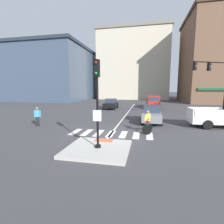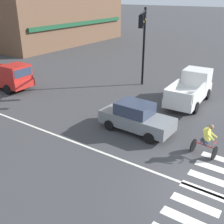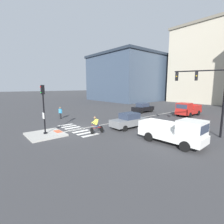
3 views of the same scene
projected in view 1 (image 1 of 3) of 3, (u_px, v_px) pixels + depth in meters
ground_plane at (110, 135)px, 11.50m from camera, size 300.00×300.00×0.00m
traffic_island at (98, 149)px, 8.63m from camera, size 3.27×3.10×0.15m
tactile_pad_front at (104, 140)px, 9.78m from camera, size 1.10×0.60×0.01m
signal_pole at (97, 96)px, 8.23m from camera, size 0.44×0.38×4.47m
crosswalk_stripe_a at (76, 132)px, 12.29m from camera, size 0.44×1.80×0.01m
crosswalk_stripe_b at (87, 132)px, 12.11m from camera, size 0.44×1.80×0.01m
crosswalk_stripe_c at (99, 133)px, 11.93m from camera, size 0.44×1.80×0.01m
crosswalk_stripe_d at (111, 134)px, 11.74m from camera, size 0.44×1.80×0.01m
crosswalk_stripe_e at (123, 134)px, 11.56m from camera, size 0.44×1.80×0.01m
crosswalk_stripe_f at (136, 135)px, 11.38m from camera, size 0.44×1.80×0.01m
crosswalk_stripe_g at (150, 136)px, 11.19m from camera, size 0.44×1.80×0.01m
lane_centre_line at (127, 114)px, 21.18m from camera, size 0.14×28.00×0.01m
traffic_light_mast at (216, 79)px, 16.99m from camera, size 3.88×1.92×6.12m
building_corner_left at (134, 67)px, 54.42m from camera, size 21.50×18.29×20.71m
building_far_block at (53, 75)px, 47.20m from camera, size 21.01×22.07×14.40m
car_black_westbound_distant at (111, 104)px, 26.28m from camera, size 1.89×4.12×1.64m
car_grey_eastbound_mid at (152, 114)px, 15.63m from camera, size 1.93×4.15×1.64m
pickup_truck_red_eastbound_distant at (153, 102)px, 27.25m from camera, size 2.15×5.14×2.08m
cyclist at (148, 121)px, 11.84m from camera, size 0.78×1.16×1.68m
pedestrian_at_curb_left at (37, 115)px, 13.97m from camera, size 0.48×0.37×1.67m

